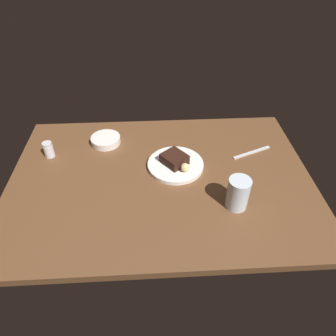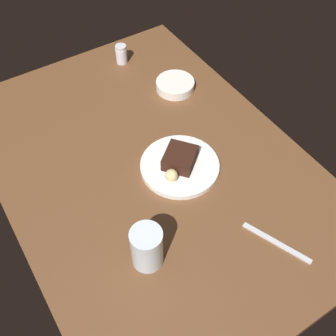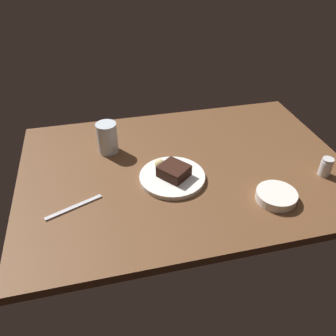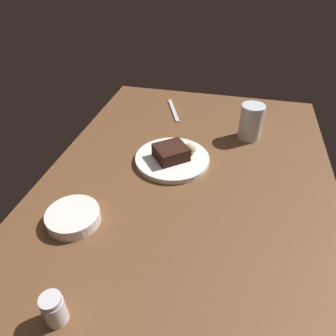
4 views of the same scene
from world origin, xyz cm
name	(u,v)px [view 4 (image 4 of 4)]	position (x,y,z in cm)	size (l,w,h in cm)	color
dining_table	(188,181)	(0.00, 0.00, 1.50)	(120.00, 84.00, 3.00)	brown
dessert_plate	(172,159)	(6.41, 6.32, 3.84)	(23.13, 23.13, 1.68)	white
chocolate_cake_slice	(171,152)	(5.91, 6.64, 6.71)	(9.37, 8.53, 4.08)	black
bread_roll	(191,148)	(9.77, 1.24, 6.50)	(3.65, 3.65, 3.65)	#DBC184
salt_shaker	(54,309)	(-47.11, 16.28, 6.41)	(4.19, 4.19, 6.91)	silver
water_glass	(251,122)	(26.52, -16.56, 9.10)	(7.88, 7.88, 12.19)	silver
side_bowl	(73,217)	(-23.97, 24.59, 4.53)	(13.23, 13.23, 3.06)	white
butter_knife	(173,110)	(40.40, 13.40, 3.25)	(19.00, 1.40, 0.50)	silver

